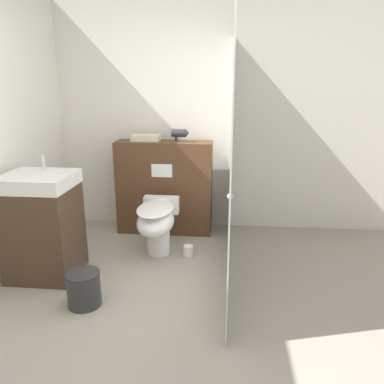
{
  "coord_description": "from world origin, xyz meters",
  "views": [
    {
      "loc": [
        0.43,
        -1.9,
        1.63
      ],
      "look_at": [
        0.1,
        1.38,
        0.67
      ],
      "focal_mm": 35.0,
      "sensor_mm": 36.0,
      "label": 1
    }
  ],
  "objects_px": {
    "hair_drier": "(180,133)",
    "waste_bin": "(84,289)",
    "sink_vanity": "(43,225)",
    "toilet": "(157,223)"
  },
  "relations": [
    {
      "from": "hair_drier",
      "to": "waste_bin",
      "type": "relative_size",
      "value": 0.68
    },
    {
      "from": "sink_vanity",
      "to": "waste_bin",
      "type": "xyz_separation_m",
      "value": [
        0.51,
        -0.44,
        -0.32
      ]
    },
    {
      "from": "sink_vanity",
      "to": "hair_drier",
      "type": "xyz_separation_m",
      "value": [
        1.04,
        1.12,
        0.66
      ]
    },
    {
      "from": "toilet",
      "to": "hair_drier",
      "type": "relative_size",
      "value": 3.58
    },
    {
      "from": "toilet",
      "to": "sink_vanity",
      "type": "distance_m",
      "value": 1.02
    },
    {
      "from": "hair_drier",
      "to": "waste_bin",
      "type": "bearing_deg",
      "value": -108.91
    },
    {
      "from": "hair_drier",
      "to": "toilet",
      "type": "bearing_deg",
      "value": -102.25
    },
    {
      "from": "sink_vanity",
      "to": "hair_drier",
      "type": "relative_size",
      "value": 5.67
    },
    {
      "from": "hair_drier",
      "to": "waste_bin",
      "type": "height_order",
      "value": "hair_drier"
    },
    {
      "from": "hair_drier",
      "to": "waste_bin",
      "type": "distance_m",
      "value": 1.91
    }
  ]
}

